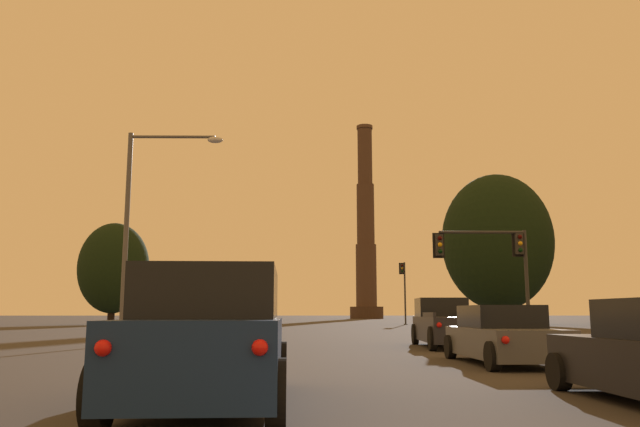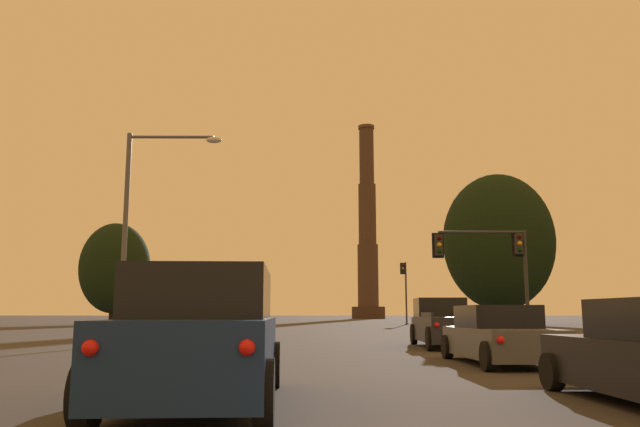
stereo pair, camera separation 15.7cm
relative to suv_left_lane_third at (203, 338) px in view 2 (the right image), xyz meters
The scene contains 9 objects.
suv_left_lane_third is the anchor object (origin of this frame).
sedan_right_lane_second 9.11m from the suv_left_lane_third, 47.80° to the left, with size 2.07×4.74×1.43m.
pickup_truck_right_lane_front 15.89m from the suv_left_lane_third, 66.13° to the left, with size 2.36×5.56×1.82m.
traffic_light_far_right 60.59m from the suv_left_lane_third, 79.16° to the left, with size 0.78×0.50×6.73m.
traffic_light_overhead_right 23.98m from the suv_left_lane_third, 64.34° to the left, with size 4.70×0.50×5.26m.
street_lamp 17.37m from the suv_left_lane_third, 108.75° to the left, with size 3.87×0.36×8.51m.
smokestack 127.12m from the suv_left_lane_third, 84.09° to the left, with size 7.11×7.11×42.54m.
treeline_center_right 62.21m from the suv_left_lane_third, 108.88° to the left, with size 7.51×6.76×10.91m.
treeline_right_mid 62.95m from the suv_left_lane_third, 69.76° to the left, with size 11.99×10.79×16.38m.
Camera 2 is at (-1.67, -2.86, 1.24)m, focal length 35.00 mm.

